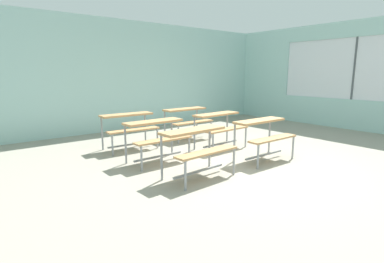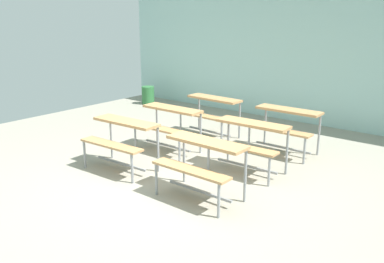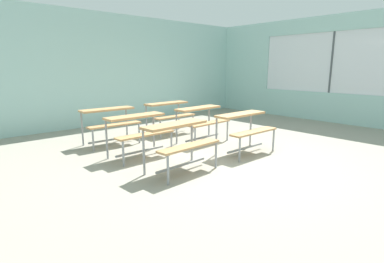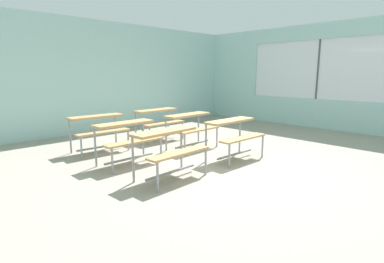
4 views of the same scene
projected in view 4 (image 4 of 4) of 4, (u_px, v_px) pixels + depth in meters
name	position (u px, v px, depth m)	size (l,w,h in m)	color
ground	(216.00, 168.00, 5.23)	(10.00, 9.00, 0.05)	gray
wall_back	(92.00, 77.00, 8.11)	(10.00, 0.12, 3.00)	#A8D1CC
wall_right	(340.00, 79.00, 8.28)	(0.12, 9.00, 3.00)	#A8D1CC
desk_bench_r0c0	(169.00, 143.00, 4.54)	(1.13, 0.64, 0.74)	tan
desk_bench_r0c1	(234.00, 130.00, 5.57)	(1.11, 0.60, 0.74)	tan
desk_bench_r1c0	(128.00, 133.00, 5.28)	(1.11, 0.60, 0.74)	tan
desk_bench_r1c1	(191.00, 123.00, 6.36)	(1.12, 0.63, 0.74)	tan
desk_bench_r2c0	(99.00, 125.00, 6.11)	(1.12, 0.64, 0.74)	tan
desk_bench_r2c1	(159.00, 117.00, 7.17)	(1.10, 0.60, 0.74)	tan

